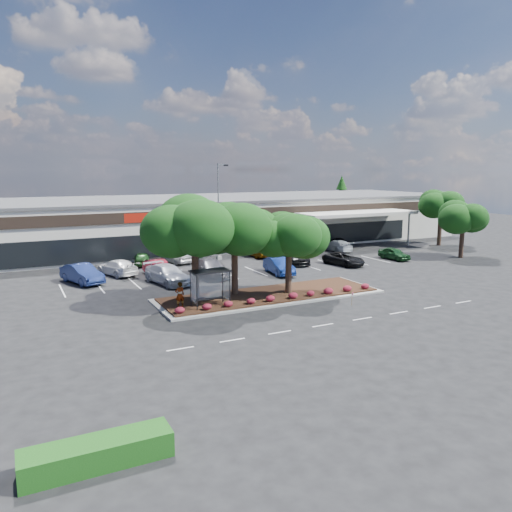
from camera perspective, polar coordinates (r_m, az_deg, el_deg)
name	(u,v)px	position (r m, az deg, el deg)	size (l,w,h in m)	color
ground	(319,306)	(37.27, 7.25, -5.67)	(160.00, 160.00, 0.00)	black
retail_store	(177,221)	(67.13, -8.98, 3.94)	(80.40, 25.20, 6.25)	silver
landscape_island	(270,295)	(39.54, 1.60, -4.50)	(18.00, 6.00, 0.26)	#9A9A95
lane_markings	(255,279)	(45.95, -0.14, -2.61)	(33.12, 20.06, 0.01)	silver
shrub_row	(283,296)	(37.67, 3.12, -4.64)	(17.00, 0.80, 0.50)	maroon
bus_shelter	(209,277)	(35.87, -5.36, -2.45)	(2.75, 1.55, 2.59)	black
island_tree_west	(195,249)	(36.78, -7.01, 0.83)	(7.20, 7.20, 7.89)	#13350E
island_tree_mid	(235,248)	(38.75, -2.47, 0.93)	(6.60, 6.60, 7.32)	#13350E
island_tree_east	(289,252)	(39.31, 3.76, 0.44)	(5.80, 5.80, 6.50)	#13350E
hedge_south_west	(98,453)	(18.93, -17.64, -20.68)	(5.00, 1.30, 0.90)	#104610
tree_east_near	(463,229)	(61.26, 22.53, 2.85)	(5.60, 5.60, 6.51)	#13350E
tree_east_far	(440,217)	(70.23, 20.33, 4.24)	(6.40, 6.40, 7.62)	#13350E
conifer_north_east	(341,200)	(91.65, 9.72, 6.32)	(3.96, 3.96, 9.00)	#13350E
person_waiting	(180,295)	(35.74, -8.70, -4.41)	(0.68, 0.45, 1.86)	#594C47
light_pole	(219,217)	(55.40, -4.24, 4.44)	(1.38, 0.88, 10.60)	#9A9A95
survey_stake	(352,297)	(37.57, 10.93, -4.64)	(0.07, 0.14, 0.99)	#997750
car_0	(82,274)	(46.68, -19.27, -1.93)	(1.79, 5.12, 1.69)	navy
car_1	(158,268)	(47.99, -11.12, -1.37)	(1.57, 4.50, 1.48)	maroon
car_2	(168,274)	(44.63, -10.06, -2.08)	(2.29, 5.63, 1.63)	silver
car_3	(211,268)	(46.85, -5.22, -1.40)	(2.29, 5.64, 1.64)	#5A5860
car_4	(279,266)	(48.01, 2.63, -1.15)	(1.64, 4.70, 1.55)	navy
car_5	(291,256)	(53.52, 4.03, 0.04)	(2.32, 5.69, 1.65)	black
car_6	(344,259)	(53.18, 10.00, -0.33)	(2.21, 4.79, 1.33)	black
car_8	(394,254)	(57.73, 15.52, 0.26)	(1.58, 3.93, 1.34)	#17431D
car_9	(117,267)	(49.28, -15.57, -1.26)	(2.07, 5.10, 1.48)	white
car_10	(142,259)	(53.76, -12.89, -0.29)	(1.64, 4.07, 1.39)	#1B451A
car_11	(176,256)	(54.33, -9.11, -0.01)	(1.74, 4.33, 1.48)	silver
car_12	(191,254)	(55.26, -7.48, 0.20)	(1.75, 4.36, 1.49)	#1B451A
car_13	(258,249)	(57.53, 0.24, 0.76)	(1.98, 4.92, 1.68)	#6E4105
car_14	(295,245)	(61.10, 4.49, 1.25)	(1.93, 4.79, 1.63)	silver
car_15	(294,250)	(58.17, 4.40, 0.67)	(2.24, 4.86, 1.35)	#6D390C
car_16	(337,246)	(62.10, 9.24, 1.18)	(1.95, 4.80, 1.39)	silver
car_17	(338,242)	(65.27, 9.37, 1.57)	(1.59, 3.96, 1.35)	black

